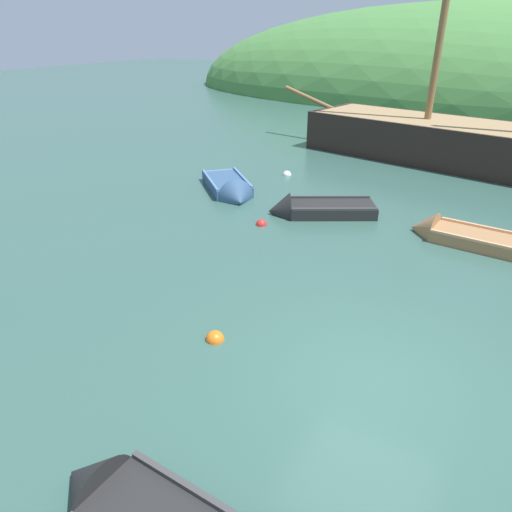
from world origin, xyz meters
The scene contains 9 objects.
ground_plane centered at (0.00, 0.00, 0.00)m, with size 120.00×120.00×0.00m, color #33564C.
shore_hill centered at (-6.08, 35.56, 0.00)m, with size 47.42×21.24×13.74m, color #477F3D.
sailing_ship centered at (-0.31, 14.44, 0.61)m, with size 18.05×5.83×12.84m.
rowboat_far centered at (0.04, 6.53, 0.10)m, with size 3.20×1.26×1.08m.
rowboat_portside centered at (-4.16, 6.21, 0.11)m, with size 3.32×2.69×1.11m.
rowboat_center centered at (-7.45, 6.48, 0.11)m, with size 3.20×3.00×1.19m.
buoy_white centered at (-6.88, 9.44, 0.00)m, with size 0.34×0.34×0.34m, color white.
buoy_orange centered at (-2.87, -0.52, 0.00)m, with size 0.35×0.35×0.35m, color orange.
buoy_red centered at (-5.07, 4.65, 0.00)m, with size 0.32×0.32×0.32m, color red.
Camera 1 is at (1.57, -6.11, 5.22)m, focal length 33.00 mm.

